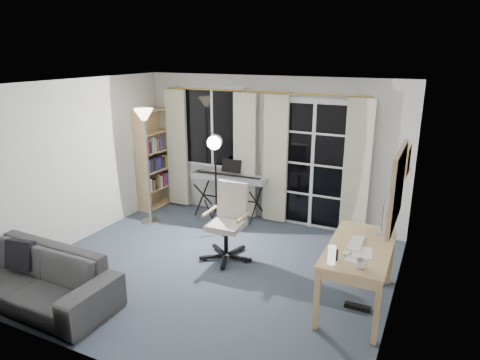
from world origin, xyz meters
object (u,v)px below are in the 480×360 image
object	(u,v)px
office_chair	(230,214)
sofa	(31,269)
bookshelf	(154,161)
monitor	(387,213)
keyboard_piano	(229,178)
mug	(361,263)
torchiere_lamp	(145,132)
studio_light	(215,154)
desk	(359,254)

from	to	relation	value
office_chair	sofa	size ratio (longest dim) A/B	0.51
bookshelf	sofa	bearing A→B (deg)	-77.45
monitor	sofa	xyz separation A→B (m)	(-3.55, -1.99, -0.59)
keyboard_piano	office_chair	bearing A→B (deg)	-64.71
office_chair	mug	world-z (taller)	office_chair
sofa	monitor	bearing A→B (deg)	30.23
torchiere_lamp	bookshelf	bearing A→B (deg)	118.74
studio_light	sofa	distance (m)	2.86
bookshelf	sofa	distance (m)	3.33
desk	sofa	world-z (taller)	sofa
mug	studio_light	bearing A→B (deg)	148.86
monitor	mug	distance (m)	0.98
bookshelf	studio_light	world-z (taller)	bookshelf
mug	sofa	size ratio (longest dim) A/B	0.06
bookshelf	keyboard_piano	bearing A→B (deg)	1.73
torchiere_lamp	mug	size ratio (longest dim) A/B	16.17
office_chair	mug	xyz separation A→B (m)	(1.94, -0.96, 0.16)
keyboard_piano	desk	distance (m)	3.02
keyboard_piano	monitor	bearing A→B (deg)	-27.16
keyboard_piano	sofa	distance (m)	3.37
office_chair	sofa	distance (m)	2.52
studio_light	torchiere_lamp	bearing A→B (deg)	160.33
bookshelf	torchiere_lamp	xyz separation A→B (m)	(0.40, -0.72, 0.67)
studio_light	keyboard_piano	bearing A→B (deg)	80.71
torchiere_lamp	office_chair	size ratio (longest dim) A/B	1.81
desk	sofa	bearing A→B (deg)	-156.25
desk	office_chair	bearing A→B (deg)	164.91
bookshelf	keyboard_piano	size ratio (longest dim) A/B	1.37
desk	sofa	size ratio (longest dim) A/B	0.66
torchiere_lamp	office_chair	bearing A→B (deg)	-15.90
office_chair	monitor	size ratio (longest dim) A/B	2.04
keyboard_piano	office_chair	world-z (taller)	office_chair
torchiere_lamp	monitor	world-z (taller)	torchiere_lamp
torchiere_lamp	keyboard_piano	bearing A→B (deg)	33.34
mug	desk	bearing A→B (deg)	101.31
studio_light	mug	xyz separation A→B (m)	(2.45, -1.48, -0.53)
studio_light	sofa	bearing A→B (deg)	-131.98
desk	monitor	xyz separation A→B (m)	(0.20, 0.45, 0.36)
monitor	keyboard_piano	bearing A→B (deg)	154.02
desk	monitor	world-z (taller)	monitor
office_chair	desk	size ratio (longest dim) A/B	0.78
sofa	torchiere_lamp	bearing A→B (deg)	96.70
torchiere_lamp	mug	world-z (taller)	torchiere_lamp
bookshelf	office_chair	distance (m)	2.49
keyboard_piano	studio_light	xyz separation A→B (m)	(0.14, -0.72, 0.59)
sofa	office_chair	bearing A→B (deg)	54.01
office_chair	monitor	bearing A→B (deg)	-2.39
studio_light	bookshelf	bearing A→B (deg)	136.57
torchiere_lamp	office_chair	world-z (taller)	torchiere_lamp
keyboard_piano	monitor	size ratio (longest dim) A/B	2.55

